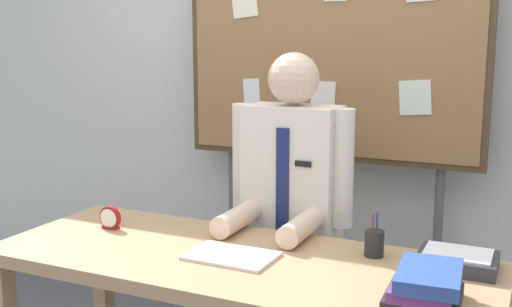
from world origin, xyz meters
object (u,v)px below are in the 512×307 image
Objects in this scene: bulletin_board at (329,49)px; book_stack at (425,287)px; person at (291,233)px; desk_clock at (110,219)px; open_notebook at (231,256)px; pen_holder at (374,243)px; paper_tray at (457,260)px; desk at (237,281)px.

bulletin_board is 7.62× the size of book_stack.
person is 15.52× the size of desk_clock.
pen_holder is at bearing 26.75° from open_notebook.
open_notebook is 1.20× the size of paper_tray.
pen_holder is (0.45, -0.79, -0.68)m from bulletin_board.
person is 5.41× the size of book_stack.
paper_tray is (0.29, 0.00, -0.02)m from pen_holder.
person is 9.23× the size of pen_holder.
pen_holder is at bearing -60.55° from bulletin_board.
paper_tray is (0.73, -0.31, 0.09)m from person.
paper_tray is at bearing -23.07° from person.
person is (0.00, 0.52, 0.03)m from desk.
desk_clock reaches higher than desk.
book_stack is 1.05× the size of paper_tray.
open_notebook is (-0.01, -0.54, 0.07)m from person.
desk_clock is (-0.62, 0.07, 0.13)m from desk.
book_stack reaches higher than desk.
book_stack reaches higher than open_notebook.
bulletin_board is at bearing 90.00° from desk.
desk_clock is at bearing -174.25° from paper_tray.
paper_tray is (0.73, -0.79, -0.70)m from bulletin_board.
person reaches higher than book_stack.
open_notebook is (-0.01, -1.02, -0.72)m from bulletin_board.
paper_tray is at bearing 0.02° from pen_holder.
book_stack is 0.36m from paper_tray.
bulletin_board reaches higher than person.
person is 0.97m from book_stack.
desk_clock is (-0.62, -0.45, 0.11)m from person.
bulletin_board is at bearing 89.99° from person.
open_notebook is (-0.01, -0.02, 0.10)m from desk.
desk is 0.77m from paper_tray.
desk_clock is at bearing 171.16° from open_notebook.
person is at bearing 88.59° from open_notebook.
person reaches higher than pen_holder.
book_stack is 1.33m from desk_clock.
book_stack is at bearing -97.35° from paper_tray.
person is 0.92m from bulletin_board.
desk is 7.03× the size of paper_tray.
book_stack is at bearing -44.21° from person.
person reaches higher than desk.
desk is at bearing -90.00° from person.
person is at bearing 35.78° from desk_clock.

